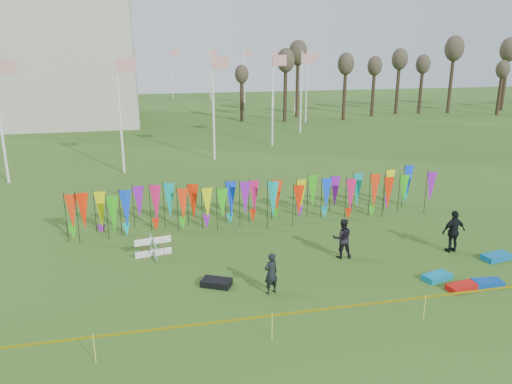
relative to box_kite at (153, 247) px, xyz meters
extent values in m
plane|color=#2B4B15|center=(5.20, -5.91, -0.43)|extent=(160.00, 160.00, 0.00)
cylinder|color=white|center=(19.20, 42.09, 3.57)|extent=(0.16, 0.16, 8.00)
plane|color=#AC1812|center=(19.80, 42.09, 6.87)|extent=(1.40, 0.00, 1.40)
cylinder|color=white|center=(18.24, 49.33, 3.57)|extent=(0.16, 0.16, 8.00)
plane|color=#AC1812|center=(18.84, 49.33, 6.87)|extent=(1.40, 0.00, 1.40)
cylinder|color=white|center=(15.44, 56.09, 3.57)|extent=(0.16, 0.16, 8.00)
plane|color=#AC1812|center=(16.04, 56.09, 6.87)|extent=(1.40, 0.00, 1.40)
cylinder|color=white|center=(10.99, 61.88, 3.57)|extent=(0.16, 0.16, 8.00)
plane|color=#AC1812|center=(11.59, 61.88, 6.87)|extent=(1.40, 0.00, 1.40)
cylinder|color=white|center=(5.20, 66.33, 3.57)|extent=(0.16, 0.16, 8.00)
plane|color=#AC1812|center=(5.80, 66.33, 6.87)|extent=(1.40, 0.00, 1.40)
cylinder|color=white|center=(-1.56, 69.13, 3.57)|extent=(0.16, 0.16, 8.00)
plane|color=#AC1812|center=(-0.96, 69.13, 6.87)|extent=(1.40, 0.00, 1.40)
cylinder|color=white|center=(-8.80, 70.09, 3.57)|extent=(0.16, 0.16, 8.00)
plane|color=#AC1812|center=(-8.20, 70.09, 6.87)|extent=(1.40, 0.00, 1.40)
cylinder|color=white|center=(-16.05, 69.13, 3.57)|extent=(0.16, 0.16, 8.00)
plane|color=#AC1812|center=(-15.45, 69.13, 6.87)|extent=(1.40, 0.00, 1.40)
cylinder|color=white|center=(-8.80, 14.09, 3.57)|extent=(0.16, 0.16, 8.00)
plane|color=#AC1812|center=(-8.20, 14.09, 6.87)|extent=(1.40, 0.00, 1.40)
cylinder|color=white|center=(-1.56, 15.04, 3.57)|extent=(0.16, 0.16, 8.00)
plane|color=#AC1812|center=(-0.96, 15.04, 6.87)|extent=(1.40, 0.00, 1.40)
cylinder|color=white|center=(5.20, 17.84, 3.57)|extent=(0.16, 0.16, 8.00)
plane|color=#AC1812|center=(5.80, 17.84, 6.87)|extent=(1.40, 0.00, 1.40)
cylinder|color=white|center=(10.99, 22.29, 3.57)|extent=(0.16, 0.16, 8.00)
plane|color=#AC1812|center=(11.59, 22.29, 6.87)|extent=(1.40, 0.00, 1.40)
cylinder|color=white|center=(15.44, 28.09, 3.57)|extent=(0.16, 0.16, 8.00)
plane|color=#AC1812|center=(16.04, 28.09, 6.87)|extent=(1.40, 0.00, 1.40)
cylinder|color=white|center=(18.24, 34.84, 3.57)|extent=(0.16, 0.16, 8.00)
plane|color=#AC1812|center=(18.84, 34.84, 6.87)|extent=(1.40, 0.00, 1.40)
cylinder|color=black|center=(-3.80, 3.04, 0.66)|extent=(0.03, 0.03, 2.19)
cone|color=#FB320D|center=(-3.52, 3.04, 0.88)|extent=(0.64, 0.64, 1.60)
cylinder|color=black|center=(-3.18, 3.04, 0.66)|extent=(0.03, 0.03, 2.19)
cone|color=red|center=(-2.90, 3.04, 0.88)|extent=(0.64, 0.64, 1.60)
cylinder|color=black|center=(-2.56, 3.04, 0.66)|extent=(0.03, 0.03, 2.19)
cone|color=#DEE80B|center=(-2.28, 3.04, 0.88)|extent=(0.64, 0.64, 1.60)
cylinder|color=black|center=(-1.94, 3.04, 0.66)|extent=(0.03, 0.03, 2.19)
cone|color=green|center=(-1.66, 3.04, 0.88)|extent=(0.64, 0.64, 1.60)
cylinder|color=black|center=(-1.32, 3.04, 0.66)|extent=(0.03, 0.03, 2.19)
cone|color=#0E40F7|center=(-1.04, 3.04, 0.88)|extent=(0.64, 0.64, 1.60)
cylinder|color=black|center=(-0.70, 3.04, 0.66)|extent=(0.03, 0.03, 2.19)
cone|color=purple|center=(-0.42, 3.04, 0.88)|extent=(0.64, 0.64, 1.60)
cylinder|color=black|center=(-0.08, 3.04, 0.66)|extent=(0.03, 0.03, 2.19)
cone|color=#D6175C|center=(0.20, 3.04, 0.88)|extent=(0.64, 0.64, 1.60)
cylinder|color=black|center=(0.54, 3.04, 0.66)|extent=(0.03, 0.03, 2.19)
cone|color=#0AA39B|center=(0.82, 3.04, 0.88)|extent=(0.64, 0.64, 1.60)
cylinder|color=black|center=(1.16, 3.04, 0.66)|extent=(0.03, 0.03, 2.19)
cone|color=#FB320D|center=(1.44, 3.04, 0.88)|extent=(0.64, 0.64, 1.60)
cylinder|color=black|center=(1.78, 3.04, 0.66)|extent=(0.03, 0.03, 2.19)
cone|color=red|center=(2.06, 3.04, 0.88)|extent=(0.64, 0.64, 1.60)
cylinder|color=black|center=(2.40, 3.04, 0.66)|extent=(0.03, 0.03, 2.19)
cone|color=#DEE80B|center=(2.68, 3.04, 0.88)|extent=(0.64, 0.64, 1.60)
cylinder|color=black|center=(3.02, 3.04, 0.66)|extent=(0.03, 0.03, 2.19)
cone|color=green|center=(3.30, 3.04, 0.88)|extent=(0.64, 0.64, 1.60)
cylinder|color=black|center=(3.64, 3.04, 0.66)|extent=(0.03, 0.03, 2.19)
cone|color=#0E40F7|center=(3.92, 3.04, 0.88)|extent=(0.64, 0.64, 1.60)
cylinder|color=black|center=(4.26, 3.04, 0.66)|extent=(0.03, 0.03, 2.19)
cone|color=purple|center=(4.54, 3.04, 0.88)|extent=(0.64, 0.64, 1.60)
cylinder|color=black|center=(4.89, 3.04, 0.66)|extent=(0.03, 0.03, 2.19)
cone|color=#D6175C|center=(5.17, 3.04, 0.88)|extent=(0.64, 0.64, 1.60)
cylinder|color=black|center=(5.51, 3.04, 0.66)|extent=(0.03, 0.03, 2.19)
cone|color=#0AA39B|center=(5.79, 3.04, 0.88)|extent=(0.64, 0.64, 1.60)
cylinder|color=black|center=(6.13, 3.04, 0.66)|extent=(0.03, 0.03, 2.19)
cone|color=#FB320D|center=(6.41, 3.04, 0.88)|extent=(0.64, 0.64, 1.60)
cylinder|color=black|center=(6.75, 3.04, 0.66)|extent=(0.03, 0.03, 2.19)
cone|color=red|center=(7.03, 3.04, 0.88)|extent=(0.64, 0.64, 1.60)
cylinder|color=black|center=(7.37, 3.04, 0.66)|extent=(0.03, 0.03, 2.19)
cone|color=#DEE80B|center=(7.65, 3.04, 0.88)|extent=(0.64, 0.64, 1.60)
cylinder|color=black|center=(7.99, 3.04, 0.66)|extent=(0.03, 0.03, 2.19)
cone|color=green|center=(8.27, 3.04, 0.88)|extent=(0.64, 0.64, 1.60)
cylinder|color=black|center=(8.61, 3.04, 0.66)|extent=(0.03, 0.03, 2.19)
cone|color=#0E40F7|center=(8.89, 3.04, 0.88)|extent=(0.64, 0.64, 1.60)
cylinder|color=black|center=(9.23, 3.04, 0.66)|extent=(0.03, 0.03, 2.19)
cone|color=purple|center=(9.51, 3.04, 0.88)|extent=(0.64, 0.64, 1.60)
cylinder|color=black|center=(9.85, 3.04, 0.66)|extent=(0.03, 0.03, 2.19)
cone|color=#D6175C|center=(10.13, 3.04, 0.88)|extent=(0.64, 0.64, 1.60)
cylinder|color=black|center=(10.47, 3.04, 0.66)|extent=(0.03, 0.03, 2.19)
cone|color=#0AA39B|center=(10.75, 3.04, 0.88)|extent=(0.64, 0.64, 1.60)
cylinder|color=black|center=(11.09, 3.04, 0.66)|extent=(0.03, 0.03, 2.19)
cone|color=#FB320D|center=(11.37, 3.04, 0.88)|extent=(0.64, 0.64, 1.60)
cylinder|color=black|center=(11.71, 3.04, 0.66)|extent=(0.03, 0.03, 2.19)
cone|color=red|center=(11.99, 3.04, 0.88)|extent=(0.64, 0.64, 1.60)
cylinder|color=black|center=(12.33, 3.04, 0.66)|extent=(0.03, 0.03, 2.19)
cone|color=#DEE80B|center=(12.61, 3.04, 0.88)|extent=(0.64, 0.64, 1.60)
cylinder|color=black|center=(12.95, 3.04, 0.66)|extent=(0.03, 0.03, 2.19)
cone|color=green|center=(13.23, 3.04, 0.88)|extent=(0.64, 0.64, 1.60)
cylinder|color=black|center=(13.58, 3.04, 0.66)|extent=(0.03, 0.03, 2.19)
cone|color=#0E40F7|center=(13.86, 3.04, 0.88)|extent=(0.64, 0.64, 1.60)
cylinder|color=black|center=(14.20, 3.04, 0.66)|extent=(0.03, 0.03, 2.19)
cone|color=purple|center=(14.48, 3.04, 0.88)|extent=(0.64, 0.64, 1.60)
cube|color=#DDC404|center=(5.20, -7.09, 0.39)|extent=(26.00, 0.01, 0.08)
cylinder|color=#FEFA38|center=(-1.80, -7.09, 0.02)|extent=(0.02, 0.02, 0.90)
cylinder|color=#FEFA38|center=(3.20, -7.09, 0.02)|extent=(0.02, 0.02, 0.90)
cylinder|color=#FEFA38|center=(8.20, -7.09, 0.02)|extent=(0.02, 0.02, 0.90)
cylinder|color=#3C2A1E|center=(11.20, 38.09, 2.77)|extent=(0.44, 0.44, 6.40)
ellipsoid|color=#443A2D|center=(11.20, 38.09, 6.13)|extent=(1.92, 1.92, 2.56)
cylinder|color=#3C2A1E|center=(15.20, 38.09, 2.77)|extent=(0.44, 0.44, 6.40)
ellipsoid|color=#443A2D|center=(15.20, 38.09, 6.13)|extent=(1.92, 1.92, 2.56)
cylinder|color=#3C2A1E|center=(19.20, 38.09, 2.77)|extent=(0.44, 0.44, 6.40)
ellipsoid|color=#443A2D|center=(19.20, 38.09, 6.13)|extent=(1.92, 1.92, 2.56)
cylinder|color=#3C2A1E|center=(23.20, 38.09, 2.77)|extent=(0.44, 0.44, 6.40)
ellipsoid|color=#443A2D|center=(23.20, 38.09, 6.13)|extent=(1.92, 1.92, 2.56)
cylinder|color=#3C2A1E|center=(27.20, 38.09, 2.77)|extent=(0.44, 0.44, 6.40)
ellipsoid|color=#443A2D|center=(27.20, 38.09, 6.13)|extent=(1.92, 1.92, 2.56)
cylinder|color=#3C2A1E|center=(31.20, 38.09, 2.77)|extent=(0.44, 0.44, 6.40)
ellipsoid|color=#443A2D|center=(31.20, 38.09, 6.13)|extent=(1.92, 1.92, 2.56)
cylinder|color=#3C2A1E|center=(35.20, 38.09, 2.77)|extent=(0.44, 0.44, 6.40)
ellipsoid|color=#443A2D|center=(35.20, 38.09, 6.13)|extent=(1.92, 1.92, 2.56)
cylinder|color=#3C2A1E|center=(39.20, 38.09, 2.77)|extent=(0.44, 0.44, 6.40)
ellipsoid|color=#443A2D|center=(39.20, 38.09, 6.13)|extent=(1.92, 1.92, 2.56)
cylinder|color=#3C2A1E|center=(43.20, 38.09, 2.77)|extent=(0.44, 0.44, 6.40)
ellipsoid|color=#443A2D|center=(43.20, 38.09, 6.13)|extent=(1.92, 1.92, 2.56)
cylinder|color=#3C2A1E|center=(47.20, 38.09, 2.77)|extent=(0.44, 0.44, 6.40)
ellipsoid|color=#443A2D|center=(47.20, 38.09, 6.13)|extent=(1.92, 1.92, 2.56)
cylinder|color=red|center=(-0.38, -0.38, 0.00)|extent=(0.02, 0.02, 0.87)
cylinder|color=red|center=(0.38, -0.38, 0.00)|extent=(0.02, 0.02, 0.87)
cylinder|color=red|center=(-0.38, 0.38, 0.00)|extent=(0.02, 0.02, 0.87)
cylinder|color=red|center=(0.38, 0.38, 0.00)|extent=(0.02, 0.02, 0.87)
imported|color=black|center=(4.01, -4.22, 0.34)|extent=(0.68, 0.59, 1.55)
imported|color=black|center=(7.71, -1.82, 0.42)|extent=(0.90, 0.64, 1.70)
imported|color=black|center=(12.56, -2.33, 0.50)|extent=(1.13, 0.69, 1.86)
cube|color=#0B7DAC|center=(10.45, -4.58, -0.32)|extent=(1.22, 0.83, 0.22)
cube|color=#093F9C|center=(11.98, -5.48, -0.32)|extent=(1.11, 0.66, 0.22)
cube|color=red|center=(10.89, -5.52, -0.33)|extent=(1.22, 0.70, 0.21)
cube|color=black|center=(2.19, -3.23, -0.31)|extent=(1.25, 1.06, 0.25)
cube|color=#0B65A6|center=(13.91, -3.48, -0.31)|extent=(1.32, 0.79, 0.24)
camera|label=1|loc=(-0.11, -19.87, 8.15)|focal=35.00mm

